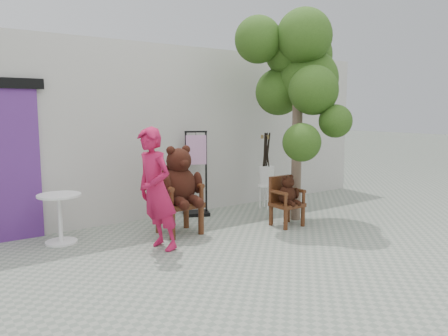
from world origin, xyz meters
name	(u,v)px	position (x,y,z in m)	size (l,w,h in m)	color
ground_plane	(278,250)	(0.00, 0.00, 0.00)	(60.00, 60.00, 0.00)	gray
back_wall	(167,130)	(0.00, 3.10, 1.50)	(9.00, 1.00, 3.00)	beige
chair_big	(179,185)	(-0.67, 1.49, 0.75)	(0.67, 0.71, 1.35)	#3E1D0D
chair_small	(286,196)	(0.98, 0.88, 0.50)	(0.46, 0.45, 0.84)	#3E1D0D
person	(157,190)	(-1.32, 0.94, 0.83)	(0.60, 0.40, 1.65)	#B21543
cafe_table	(60,213)	(-2.29, 2.04, 0.44)	(0.60, 0.60, 0.70)	white
display_stand	(196,183)	(0.16, 2.35, 0.58)	(0.55, 0.50, 1.51)	black
stool_bucket	(266,175)	(1.55, 2.04, 0.64)	(0.32, 0.32, 1.45)	white
tree	(297,67)	(1.54, 1.26, 2.61)	(1.88, 1.87, 3.54)	brown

